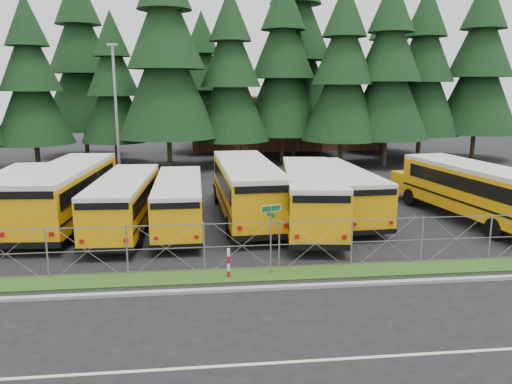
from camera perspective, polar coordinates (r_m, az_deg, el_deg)
ground at (r=21.60m, az=4.87°, el=-7.63°), size 120.00×120.00×0.00m
curb at (r=18.76m, az=6.71°, el=-10.61°), size 50.00×0.25×0.12m
grass_verge at (r=20.03m, az=5.81°, el=-9.17°), size 50.00×1.40×0.06m
road_lane_line at (r=14.54m, az=11.21°, el=-18.13°), size 50.00×0.12×0.01m
chainlink_fence at (r=20.35m, az=5.46°, el=-5.91°), size 44.00×0.10×2.00m
brick_building at (r=60.93m, az=3.25°, el=8.04°), size 22.00×10.00×6.00m
bus_0 at (r=28.90m, az=-25.73°, el=-0.88°), size 2.80×10.67×2.78m
bus_1 at (r=28.28m, az=-20.55°, el=-0.28°), size 3.75×12.32×3.18m
bus_2 at (r=26.22m, az=-14.68°, el=-1.29°), size 2.96×10.67×2.77m
bus_3 at (r=26.00m, az=-8.76°, el=-1.30°), size 2.47×10.06×2.63m
bus_4 at (r=27.51m, az=-1.18°, el=0.19°), size 3.47×12.35×3.20m
bus_5 at (r=26.21m, az=6.23°, el=-0.66°), size 4.25×11.86×3.04m
bus_6 at (r=28.30m, az=9.51°, el=-0.09°), size 3.05×10.70×2.77m
bus_east at (r=29.65m, az=23.30°, el=-0.05°), size 4.65×12.09×3.09m
street_sign at (r=19.16m, az=1.71°, el=-3.78°), size 0.79×0.52×2.81m
striped_bollard at (r=19.30m, az=-3.16°, el=-8.16°), size 0.11×0.11×1.20m
light_standard at (r=37.41m, az=-15.69°, el=8.93°), size 0.70×0.35×10.14m
conifer_1 at (r=48.46m, az=-24.34°, el=11.31°), size 6.79×6.79×15.01m
conifer_2 at (r=49.12m, az=-15.96°, el=11.32°), size 6.34×6.34×14.02m
conifer_3 at (r=44.64m, az=-10.23°, el=14.83°), size 8.64×8.64×19.11m
conifer_4 at (r=46.05m, az=-2.92°, el=12.82°), size 7.13×7.13×15.76m
conifer_5 at (r=49.03m, az=3.08°, el=13.82°), size 7.94×7.94×17.56m
conifer_6 at (r=46.41m, az=9.93°, el=12.97°), size 7.35×7.35×16.26m
conifer_7 at (r=47.60m, az=14.91°, el=13.07°), size 7.62×7.62×16.84m
conifer_8 at (r=52.54m, az=18.57°, el=12.71°), size 7.60×7.60×16.81m
conifer_9 at (r=54.69m, az=24.20°, el=12.79°), size 8.07×8.07×17.85m
conifer_10 at (r=55.10m, az=-19.35°, el=13.61°), size 8.48×8.48×18.76m
conifer_11 at (r=55.15m, az=-6.14°, el=12.25°), size 6.79×6.79×15.01m
conifer_12 at (r=53.14m, az=4.45°, el=15.88°), size 9.79×9.79×21.65m
conifer_13 at (r=56.98m, az=14.70°, el=12.96°), size 7.72×7.72×17.06m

